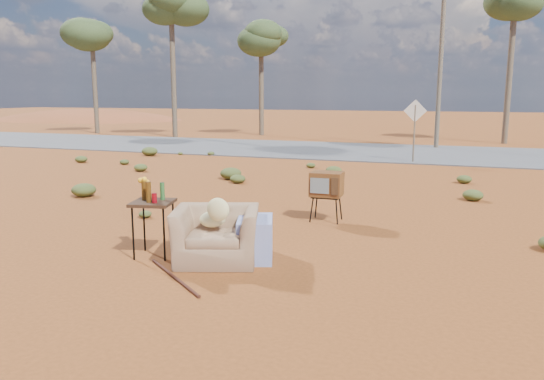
% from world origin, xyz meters
% --- Properties ---
extents(ground, '(140.00, 140.00, 0.00)m').
position_xyz_m(ground, '(0.00, 0.00, 0.00)').
color(ground, brown).
rests_on(ground, ground).
extents(highway, '(140.00, 7.00, 0.04)m').
position_xyz_m(highway, '(0.00, 15.00, 0.02)').
color(highway, '#565659').
rests_on(highway, ground).
extents(dirt_mound, '(26.00, 18.00, 2.00)m').
position_xyz_m(dirt_mound, '(-30.00, 34.00, 0.00)').
color(dirt_mound, '#964324').
rests_on(dirt_mound, ground).
extents(armchair, '(1.53, 1.29, 1.04)m').
position_xyz_m(armchair, '(-0.05, -0.32, 0.48)').
color(armchair, '#8F6B4E').
rests_on(armchair, ground).
extents(tv_unit, '(0.59, 0.49, 0.94)m').
position_xyz_m(tv_unit, '(0.75, 2.54, 0.70)').
color(tv_unit, black).
rests_on(tv_unit, ground).
extents(side_table, '(0.69, 0.69, 1.15)m').
position_xyz_m(side_table, '(-1.16, -0.42, 0.85)').
color(side_table, '#371F14').
rests_on(side_table, ground).
extents(rusty_bar, '(1.28, 1.04, 0.04)m').
position_xyz_m(rusty_bar, '(-0.34, -1.23, 0.02)').
color(rusty_bar, '#441C12').
rests_on(rusty_bar, ground).
extents(road_sign, '(0.78, 0.06, 2.19)m').
position_xyz_m(road_sign, '(1.50, 12.00, 1.50)').
color(road_sign, brown).
rests_on(road_sign, ground).
extents(eucalyptus_far_left, '(3.20, 3.20, 7.10)m').
position_xyz_m(eucalyptus_far_left, '(-18.00, 20.00, 5.94)').
color(eucalyptus_far_left, brown).
rests_on(eucalyptus_far_left, ground).
extents(eucalyptus_left, '(3.20, 3.20, 8.10)m').
position_xyz_m(eucalyptus_left, '(-12.00, 19.00, 6.92)').
color(eucalyptus_left, brown).
rests_on(eucalyptus_left, ground).
extents(eucalyptus_near_left, '(3.20, 3.20, 6.60)m').
position_xyz_m(eucalyptus_near_left, '(-8.00, 22.00, 5.45)').
color(eucalyptus_near_left, brown).
rests_on(eucalyptus_near_left, ground).
extents(eucalyptus_center, '(3.20, 3.20, 7.60)m').
position_xyz_m(eucalyptus_center, '(5.00, 21.00, 6.43)').
color(eucalyptus_center, brown).
rests_on(eucalyptus_center, ground).
extents(utility_pole_center, '(1.40, 0.20, 8.00)m').
position_xyz_m(utility_pole_center, '(2.00, 17.50, 4.15)').
color(utility_pole_center, brown).
rests_on(utility_pole_center, ground).
extents(scrub_patch, '(17.49, 8.07, 0.33)m').
position_xyz_m(scrub_patch, '(-0.82, 4.41, 0.14)').
color(scrub_patch, '#465324').
rests_on(scrub_patch, ground).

